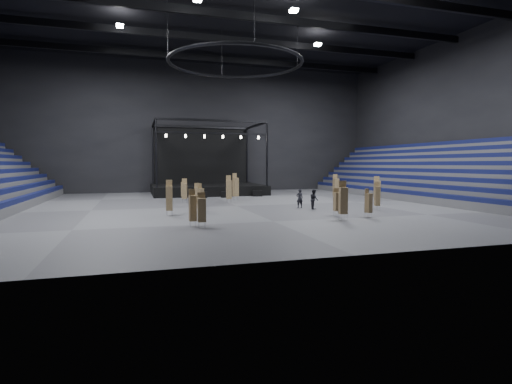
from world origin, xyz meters
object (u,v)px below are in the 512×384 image
object	(u,v)px
chair_stack_0	(200,198)
chair_stack_6	(229,189)
flight_case_left	(202,195)
chair_stack_13	(202,209)
flight_case_right	(257,193)
chair_stack_5	(169,198)
chair_stack_8	(184,189)
chair_stack_11	(377,196)
flight_case_mid	(226,194)
stage	(207,183)
chair_stack_4	(336,187)
chair_stack_14	(337,201)
crew_member	(314,199)
chair_stack_12	(343,200)
chair_stack_3	(236,187)
chair_stack_7	(368,203)
chair_stack_10	(198,195)
chair_stack_2	(193,207)
man_center	(300,198)
chair_stack_1	(184,191)
chair_stack_9	(377,189)

from	to	relation	value
chair_stack_0	chair_stack_6	world-z (taller)	chair_stack_6
flight_case_left	chair_stack_13	bearing A→B (deg)	-98.95
flight_case_right	chair_stack_5	bearing A→B (deg)	-126.94
flight_case_right	chair_stack_8	size ratio (longest dim) A/B	0.48
flight_case_left	chair_stack_11	world-z (taller)	chair_stack_11
flight_case_mid	chair_stack_13	bearing A→B (deg)	-106.01
stage	chair_stack_5	bearing A→B (deg)	-106.67
chair_stack_0	chair_stack_4	world-z (taller)	chair_stack_4
flight_case_right	chair_stack_11	bearing A→B (deg)	-71.26
chair_stack_5	chair_stack_14	bearing A→B (deg)	-11.39
chair_stack_8	chair_stack_0	bearing A→B (deg)	-70.17
flight_case_right	chair_stack_4	world-z (taller)	chair_stack_4
flight_case_right	crew_member	size ratio (longest dim) A/B	0.66
chair_stack_0	chair_stack_12	xyz separation A→B (m)	(8.78, -7.06, 0.22)
chair_stack_3	chair_stack_7	size ratio (longest dim) A/B	1.39
chair_stack_10	chair_stack_12	distance (m)	13.62
chair_stack_12	flight_case_right	bearing A→B (deg)	102.41
stage	chair_stack_14	world-z (taller)	stage
flight_case_left	chair_stack_0	bearing A→B (deg)	-99.35
chair_stack_2	chair_stack_11	xyz separation A→B (m)	(16.19, 4.64, 0.01)
chair_stack_6	chair_stack_8	world-z (taller)	chair_stack_6
chair_stack_0	man_center	bearing A→B (deg)	-17.51
flight_case_right	chair_stack_3	distance (m)	5.87
chair_stack_3	chair_stack_12	distance (m)	17.22
flight_case_right	chair_stack_12	world-z (taller)	chair_stack_12
chair_stack_2	chair_stack_8	distance (m)	18.18
chair_stack_6	chair_stack_4	bearing A→B (deg)	4.61
flight_case_mid	chair_stack_12	bearing A→B (deg)	-79.67
chair_stack_6	chair_stack_7	bearing A→B (deg)	-58.34
chair_stack_5	chair_stack_11	distance (m)	17.19
chair_stack_0	crew_member	bearing A→B (deg)	-25.85
stage	chair_stack_12	world-z (taller)	stage
chair_stack_11	man_center	distance (m)	6.59
chair_stack_4	crew_member	bearing A→B (deg)	-128.75
flight_case_mid	chair_stack_1	xyz separation A→B (m)	(-5.27, -4.91, 0.85)
chair_stack_3	crew_member	bearing A→B (deg)	-81.89
chair_stack_5	chair_stack_8	world-z (taller)	chair_stack_5
chair_stack_4	crew_member	distance (m)	9.92
chair_stack_1	chair_stack_10	world-z (taller)	chair_stack_1
chair_stack_9	crew_member	size ratio (longest dim) A/B	1.57
flight_case_left	chair_stack_11	bearing A→B (deg)	-51.93
flight_case_left	chair_stack_3	bearing A→B (deg)	-50.79
flight_case_left	chair_stack_7	distance (m)	21.79
chair_stack_12	flight_case_left	bearing A→B (deg)	120.77
chair_stack_13	chair_stack_0	bearing A→B (deg)	85.24
chair_stack_13	chair_stack_5	bearing A→B (deg)	105.57
chair_stack_6	man_center	bearing A→B (deg)	-47.19
chair_stack_12	crew_member	bearing A→B (deg)	94.92
stage	crew_member	distance (m)	21.49
flight_case_left	chair_stack_5	size ratio (longest dim) A/B	0.42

